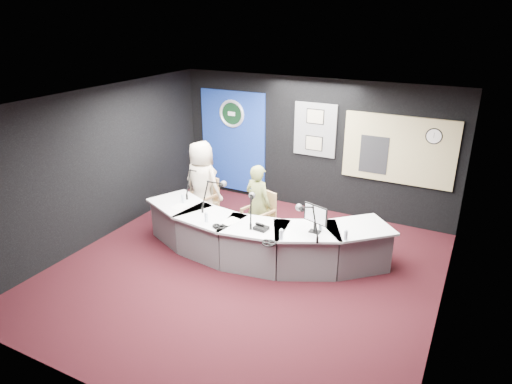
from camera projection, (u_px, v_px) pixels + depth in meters
The scene contains 33 objects.
ground at pixel (245, 271), 7.58m from camera, with size 6.00×6.00×0.00m, color black.
ceiling at pixel (243, 103), 6.54m from camera, with size 6.00×6.00×0.02m, color silver.
wall_back at pixel (312, 146), 9.53m from camera, with size 6.00×0.02×2.80m, color black.
wall_front at pixel (101, 293), 4.58m from camera, with size 6.00×0.02×2.80m, color black.
wall_left at pixel (100, 165), 8.33m from camera, with size 0.02×6.00×2.80m, color black.
wall_right at pixel (451, 234), 5.78m from camera, with size 0.02×6.00×2.80m, color black.
broadcast_desk at pixel (257, 237), 7.91m from camera, with size 4.50×1.90×0.75m, color silver, non-canonical shape.
backdrop_panel at pixel (233, 142), 10.37m from camera, with size 1.60×0.05×2.30m, color navy.
agency_seal at pixel (232, 114), 10.10m from camera, with size 0.63×0.63×0.07m, color silver.
seal_center at pixel (232, 114), 10.10m from camera, with size 0.48×0.48×0.01m, color black.
pinboard at pixel (315, 130), 9.36m from camera, with size 0.90×0.04×1.10m, color slate.
framed_photo_upper at pixel (315, 117), 9.23m from camera, with size 0.34×0.02×0.27m, color gray.
framed_photo_lower at pixel (314, 143), 9.44m from camera, with size 0.34×0.02×0.27m, color gray.
booth_window_frame at pixel (398, 150), 8.71m from camera, with size 2.12×0.06×1.32m, color tan.
booth_glow at pixel (398, 150), 8.70m from camera, with size 2.00×0.02×1.20m, color #F7DE9C.
equipment_rack at pixel (374, 155), 8.93m from camera, with size 0.55×0.02×0.75m, color black.
wall_clock at pixel (434, 136), 8.30m from camera, with size 0.28×0.28×0.01m, color white.
armchair_left at pixel (203, 202), 9.12m from camera, with size 0.53×0.53×0.94m, color #A2794A, non-canonical shape.
armchair_right at pixel (258, 216), 8.39m from camera, with size 0.57×0.57×1.02m, color #A2794A, non-canonical shape.
draped_jacket at pixel (205, 190), 9.30m from camera, with size 0.50×0.10×0.70m, color #6A685A.
person_man at pixel (202, 184), 8.98m from camera, with size 0.84×0.55×1.72m, color beige.
person_woman at pixel (258, 204), 8.30m from camera, with size 0.55×0.36×1.50m, color olive.
computer_monitor at pixel (316, 214), 7.14m from camera, with size 0.44×0.03×0.30m, color black.
desk_phone at pixel (261, 228), 7.33m from camera, with size 0.21×0.17×0.05m, color black.
headphones_near at pixel (269, 242), 6.90m from camera, with size 0.24×0.24×0.04m, color black.
headphones_far at pixel (219, 226), 7.41m from camera, with size 0.19×0.19×0.03m, color black.
paper_stack at pixel (179, 206), 8.20m from camera, with size 0.21×0.30×0.00m, color white.
notepad at pixel (230, 221), 7.63m from camera, with size 0.22×0.31×0.00m, color white.
boom_mic_a at pixel (194, 179), 8.67m from camera, with size 0.19×0.74×0.60m, color black, non-canonical shape.
boom_mic_b at pixel (213, 191), 8.09m from camera, with size 0.19×0.74×0.60m, color black, non-canonical shape.
boom_mic_c at pixel (251, 205), 7.53m from camera, with size 0.39×0.68×0.60m, color black, non-canonical shape.
boom_mic_d at pixel (308, 217), 7.08m from camera, with size 0.59×0.52×0.60m, color black, non-canonical shape.
water_bottles at pixel (253, 219), 7.52m from camera, with size 3.14×0.66×0.18m, color silver, non-canonical shape.
Camera 1 is at (3.15, -5.73, 4.04)m, focal length 32.00 mm.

